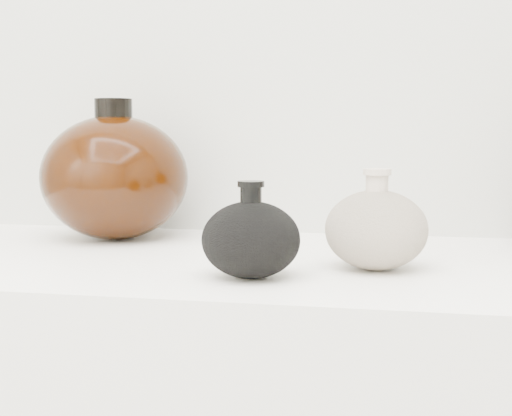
# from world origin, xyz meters

# --- Properties ---
(black_gourd_vase) EXTENTS (0.15, 0.15, 0.11)m
(black_gourd_vase) POSITION_xyz_m (-0.01, 0.82, 0.95)
(black_gourd_vase) COLOR black
(black_gourd_vase) RESTS_ON display_counter
(cream_gourd_vase) EXTENTS (0.17, 0.17, 0.12)m
(cream_gourd_vase) POSITION_xyz_m (0.13, 0.90, 0.95)
(cream_gourd_vase) COLOR beige
(cream_gourd_vase) RESTS_ON display_counter
(left_round_pot) EXTENTS (0.28, 0.28, 0.22)m
(left_round_pot) POSITION_xyz_m (-0.28, 1.07, 1.00)
(left_round_pot) COLOR black
(left_round_pot) RESTS_ON display_counter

